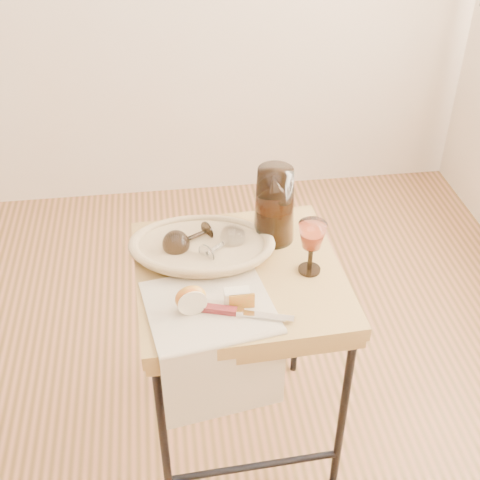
{
  "coord_description": "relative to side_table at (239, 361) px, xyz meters",
  "views": [
    {
      "loc": [
        0.26,
        -1.17,
        1.84
      ],
      "look_at": [
        0.44,
        0.17,
        0.84
      ],
      "focal_mm": 47.9,
      "sensor_mm": 36.0,
      "label": 1
    }
  ],
  "objects": [
    {
      "name": "side_table",
      "position": [
        0.0,
        0.0,
        0.0
      ],
      "size": [
        0.59,
        0.59,
        0.72
      ],
      "primitive_type": null,
      "rotation": [
        0.0,
        0.0,
        0.04
      ],
      "color": "olive",
      "rests_on": "floor"
    },
    {
      "name": "goblet_lying_b",
      "position": [
        -0.04,
        0.06,
        0.41
      ],
      "size": [
        0.14,
        0.13,
        0.07
      ],
      "primitive_type": null,
      "rotation": [
        0.0,
        0.0,
        0.7
      ],
      "color": "white",
      "rests_on": "bread_basket"
    },
    {
      "name": "wine_goblet",
      "position": [
        0.19,
        -0.03,
        0.44
      ],
      "size": [
        0.1,
        0.1,
        0.16
      ],
      "primitive_type": null,
      "rotation": [
        0.0,
        0.0,
        -0.39
      ],
      "color": "white",
      "rests_on": "side_table"
    },
    {
      "name": "bread_basket",
      "position": [
        -0.09,
        0.08,
        0.38
      ],
      "size": [
        0.39,
        0.29,
        0.05
      ],
      "primitive_type": null,
      "rotation": [
        0.0,
        0.0,
        -0.13
      ],
      "color": "#997D4A",
      "rests_on": "side_table"
    },
    {
      "name": "apple_wedge",
      "position": [
        -0.02,
        -0.14,
        0.39
      ],
      "size": [
        0.07,
        0.04,
        0.04
      ],
      "primitive_type": "cube",
      "rotation": [
        0.0,
        0.0,
        0.01
      ],
      "color": "beige",
      "rests_on": "tea_towel"
    },
    {
      "name": "apple_half",
      "position": [
        -0.14,
        -0.14,
        0.4
      ],
      "size": [
        0.09,
        0.05,
        0.07
      ],
      "primitive_type": "ellipsoid",
      "rotation": [
        0.0,
        0.0,
        0.15
      ],
      "color": "red",
      "rests_on": "tea_towel"
    },
    {
      "name": "tea_towel",
      "position": [
        -0.1,
        -0.14,
        0.36
      ],
      "size": [
        0.36,
        0.33,
        0.01
      ],
      "primitive_type": "cube",
      "rotation": [
        0.0,
        0.0,
        0.16
      ],
      "color": "beige",
      "rests_on": "side_table"
    },
    {
      "name": "pitcher",
      "position": [
        0.12,
        0.14,
        0.48
      ],
      "size": [
        0.21,
        0.27,
        0.27
      ],
      "primitive_type": null,
      "rotation": [
        0.0,
        0.0,
        0.22
      ],
      "color": "black",
      "rests_on": "side_table"
    },
    {
      "name": "goblet_lying_a",
      "position": [
        -0.13,
        0.1,
        0.41
      ],
      "size": [
        0.15,
        0.13,
        0.08
      ],
      "primitive_type": null,
      "rotation": [
        0.0,
        0.0,
        3.65
      ],
      "color": "#38291C",
      "rests_on": "bread_basket"
    },
    {
      "name": "table_knife",
      "position": [
        -0.01,
        -0.18,
        0.38
      ],
      "size": [
        0.23,
        0.09,
        0.02
      ],
      "primitive_type": null,
      "rotation": [
        0.0,
        0.0,
        -0.31
      ],
      "color": "silver",
      "rests_on": "tea_towel"
    }
  ]
}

